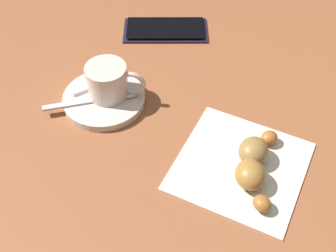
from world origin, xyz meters
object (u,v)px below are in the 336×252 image
saucer (104,99)px  espresso_cup (108,81)px  napkin (240,165)px  croissant (254,163)px  sugar_packet (92,83)px  cell_phone (165,29)px  teaspoon (107,97)px

saucer → espresso_cup: size_ratio=1.40×
saucer → espresso_cup: 0.03m
saucer → napkin: saucer is taller
espresso_cup → croissant: (-0.23, 0.08, -0.02)m
sugar_packet → croissant: croissant is taller
napkin → cell_phone: 0.32m
espresso_cup → napkin: bearing=159.4°
croissant → napkin: bearing=-19.0°
espresso_cup → croissant: espresso_cup is taller
sugar_packet → cell_phone: sugar_packet is taller
cell_phone → espresso_cup: bearing=78.6°
teaspoon → napkin: bearing=162.4°
saucer → cell_phone: size_ratio=0.77×
saucer → teaspoon: 0.01m
sugar_packet → napkin: size_ratio=0.43×
sugar_packet → napkin: 0.26m
teaspoon → napkin: teaspoon is taller
espresso_cup → teaspoon: bearing=87.7°
croissant → cell_phone: (0.19, -0.27, -0.01)m
espresso_cup → napkin: 0.23m
napkin → croissant: croissant is taller
espresso_cup → sugar_packet: 0.04m
saucer → napkin: size_ratio=0.76×
croissant → saucer: bearing=-18.1°
espresso_cup → sugar_packet: (0.03, -0.01, -0.02)m
cell_phone → sugar_packet: bearing=68.2°
napkin → croissant: bearing=161.0°
espresso_cup → saucer: bearing=47.9°
sugar_packet → saucer: bearing=96.6°
saucer → napkin: (-0.22, 0.07, -0.00)m
sugar_packet → napkin: (-0.24, 0.09, -0.01)m
espresso_cup → cell_phone: 0.19m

